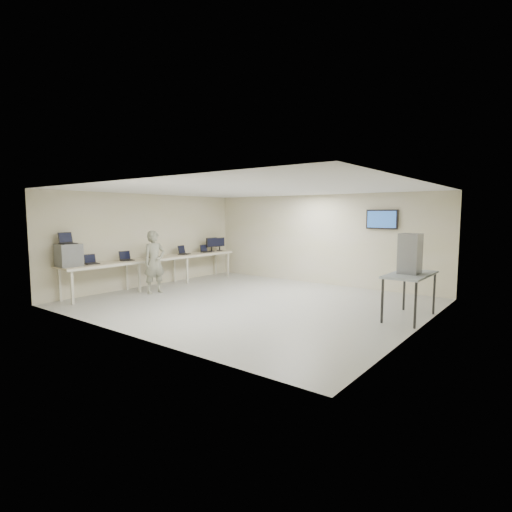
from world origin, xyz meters
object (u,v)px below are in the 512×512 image
Objects in this scene: workbench at (158,260)px; equipment_box at (69,255)px; soldier at (155,262)px; side_table at (410,277)px.

workbench is 2.73m from equipment_box.
side_table is (6.48, 1.51, 0.02)m from soldier.
side_table is at bearing 29.93° from equipment_box.
equipment_box is (-0.06, -2.71, 0.35)m from workbench.
side_table is at bearing 6.51° from workbench.
side_table is (7.19, 0.82, 0.06)m from workbench.
equipment_box is at bearing 167.79° from soldier.
workbench is at bearing 54.47° from soldier.
equipment_box reaches higher than side_table.
workbench is at bearing -173.49° from side_table.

